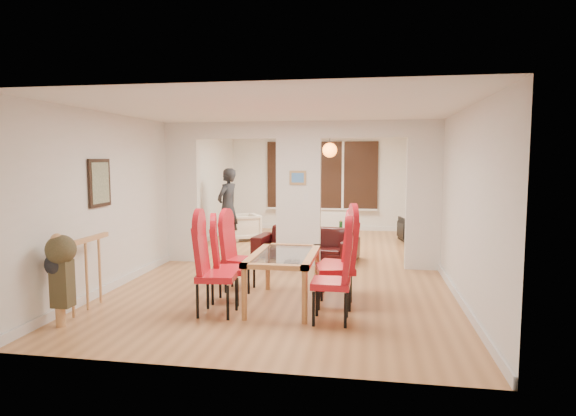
% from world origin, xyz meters
% --- Properties ---
extents(floor, '(5.00, 9.00, 0.01)m').
position_xyz_m(floor, '(0.00, 0.00, 0.00)').
color(floor, '#B87C4A').
rests_on(floor, ground).
extents(room_walls, '(5.00, 9.00, 2.60)m').
position_xyz_m(room_walls, '(0.00, 0.00, 1.30)').
color(room_walls, silver).
rests_on(room_walls, floor).
extents(divider_wall, '(5.00, 0.18, 2.60)m').
position_xyz_m(divider_wall, '(0.00, 0.00, 1.30)').
color(divider_wall, white).
rests_on(divider_wall, floor).
extents(bay_window_blinds, '(3.00, 0.08, 1.80)m').
position_xyz_m(bay_window_blinds, '(0.00, 4.44, 1.50)').
color(bay_window_blinds, black).
rests_on(bay_window_blinds, room_walls).
extents(radiator, '(1.40, 0.08, 0.50)m').
position_xyz_m(radiator, '(0.00, 4.40, 0.30)').
color(radiator, white).
rests_on(radiator, floor).
extents(pendant_light, '(0.36, 0.36, 0.36)m').
position_xyz_m(pendant_light, '(0.30, 3.30, 2.15)').
color(pendant_light, orange).
rests_on(pendant_light, room_walls).
extents(stair_newel, '(0.40, 1.20, 1.10)m').
position_xyz_m(stair_newel, '(-2.25, -3.20, 0.55)').
color(stair_newel, tan).
rests_on(stair_newel, floor).
extents(wall_poster, '(0.04, 0.52, 0.67)m').
position_xyz_m(wall_poster, '(-2.47, -2.40, 1.60)').
color(wall_poster, gray).
rests_on(wall_poster, room_walls).
extents(pillar_photo, '(0.30, 0.03, 0.25)m').
position_xyz_m(pillar_photo, '(0.00, -0.10, 1.60)').
color(pillar_photo, '#4C8CD8').
rests_on(pillar_photo, divider_wall).
extents(dining_table, '(0.83, 1.48, 0.69)m').
position_xyz_m(dining_table, '(0.16, -2.45, 0.35)').
color(dining_table, '#B27542').
rests_on(dining_table, floor).
extents(dining_chair_la, '(0.50, 0.50, 1.15)m').
position_xyz_m(dining_chair_la, '(-0.59, -2.98, 0.58)').
color(dining_chair_la, red).
rests_on(dining_chair_la, floor).
extents(dining_chair_lb, '(0.51, 0.51, 1.05)m').
position_xyz_m(dining_chair_lb, '(-0.60, -2.45, 0.53)').
color(dining_chair_lb, red).
rests_on(dining_chair_lb, floor).
extents(dining_chair_lc, '(0.48, 0.48, 1.05)m').
position_xyz_m(dining_chair_lc, '(-0.60, -1.86, 0.53)').
color(dining_chair_lc, red).
rests_on(dining_chair_lc, floor).
extents(dining_chair_ra, '(0.45, 0.45, 1.12)m').
position_xyz_m(dining_chair_ra, '(0.82, -3.03, 0.56)').
color(dining_chair_ra, red).
rests_on(dining_chair_ra, floor).
extents(dining_chair_rb, '(0.56, 0.56, 1.19)m').
position_xyz_m(dining_chair_rb, '(0.83, -2.41, 0.59)').
color(dining_chair_rb, red).
rests_on(dining_chair_rb, floor).
extents(dining_chair_rc, '(0.50, 0.50, 1.08)m').
position_xyz_m(dining_chair_rc, '(0.80, -1.95, 0.54)').
color(dining_chair_rc, red).
rests_on(dining_chair_rc, floor).
extents(sofa, '(2.12, 1.12, 0.59)m').
position_xyz_m(sofa, '(0.05, 0.62, 0.29)').
color(sofa, black).
rests_on(sofa, floor).
extents(armchair, '(0.93, 0.93, 0.63)m').
position_xyz_m(armchair, '(-1.67, 2.45, 0.31)').
color(armchair, beige).
rests_on(armchair, floor).
extents(person, '(0.73, 0.59, 1.73)m').
position_xyz_m(person, '(-1.90, 1.91, 0.86)').
color(person, black).
rests_on(person, floor).
extents(television, '(0.96, 0.32, 0.55)m').
position_xyz_m(television, '(2.00, 2.79, 0.28)').
color(television, black).
rests_on(television, floor).
extents(coffee_table, '(1.09, 0.65, 0.24)m').
position_xyz_m(coffee_table, '(0.46, 2.32, 0.12)').
color(coffee_table, '#341C11').
rests_on(coffee_table, floor).
extents(bottle, '(0.08, 0.08, 0.30)m').
position_xyz_m(bottle, '(0.65, 2.30, 0.39)').
color(bottle, '#143F19').
rests_on(bottle, coffee_table).
extents(bowl, '(0.21, 0.21, 0.05)m').
position_xyz_m(bowl, '(0.49, 2.22, 0.26)').
color(bowl, '#341C11').
rests_on(bowl, coffee_table).
extents(shoes, '(0.25, 0.27, 0.10)m').
position_xyz_m(shoes, '(-0.08, -0.25, 0.05)').
color(shoes, black).
rests_on(shoes, floor).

